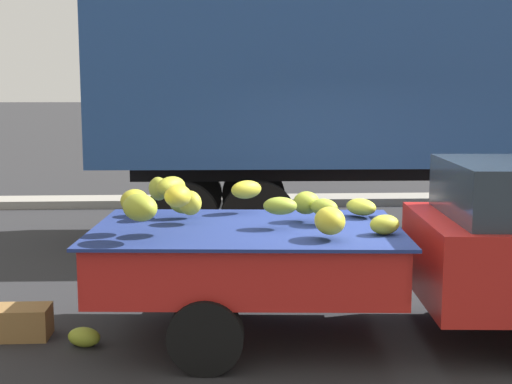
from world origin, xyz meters
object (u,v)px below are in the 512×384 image
Objects in this scene: semi_trailer at (484,76)px; fallen_banana_bunch_near_tailgate at (84,337)px; pickup_truck at (459,248)px; produce_crate at (22,322)px.

semi_trailer reaches higher than fallen_banana_bunch_near_tailgate.
pickup_truck is 16.33× the size of fallen_banana_bunch_near_tailgate.
pickup_truck reaches higher than fallen_banana_bunch_near_tailgate.
semi_trailer is 7.74m from produce_crate.
semi_trailer is 38.09× the size of fallen_banana_bunch_near_tailgate.
pickup_truck is 4.21m from produce_crate.
produce_crate is at bearing 156.90° from fallen_banana_bunch_near_tailgate.
pickup_truck is at bearing 0.30° from fallen_banana_bunch_near_tailgate.
produce_crate is (-5.99, -4.28, -2.39)m from semi_trailer.
semi_trailer reaches higher than pickup_truck.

